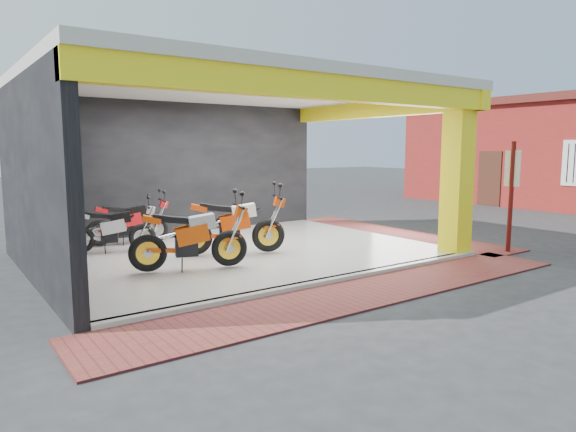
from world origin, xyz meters
name	(u,v)px	position (x,y,z in m)	size (l,w,h in m)	color
ground	(295,272)	(0.00, 0.00, 0.00)	(80.00, 80.00, 0.00)	#2D2D30
showroom_floor	(241,252)	(0.00, 2.00, 0.05)	(8.00, 6.00, 0.10)	silver
showroom_ceiling	(239,87)	(0.00, 2.00, 3.60)	(8.40, 6.40, 0.20)	beige
back_wall	(181,170)	(0.00, 5.10, 1.75)	(8.20, 0.20, 3.50)	black
left_wall	(31,182)	(-4.10, 2.00, 1.75)	(0.20, 6.20, 3.50)	black
corner_column	(457,175)	(3.75, -0.75, 1.75)	(0.50, 0.50, 3.50)	yellow
header_beam_front	(332,88)	(0.00, -1.00, 3.30)	(8.40, 0.30, 0.40)	yellow
header_beam_right	(375,109)	(4.00, 2.00, 3.30)	(0.30, 6.40, 0.40)	yellow
floor_kerb	(330,281)	(0.00, -1.02, 0.05)	(8.00, 0.20, 0.10)	silver
paver_front	(362,293)	(0.00, -1.80, 0.01)	(9.00, 1.40, 0.03)	maroon
paver_right	(393,233)	(4.80, 2.00, 0.01)	(1.40, 7.00, 0.03)	maroon
signpost	(511,192)	(4.95, -1.29, 1.35)	(0.10, 0.35, 2.47)	#5A100D
moto_hero	(268,219)	(0.29, 1.37, 0.82)	(2.36, 0.87, 1.44)	#D53E08
moto_row_a	(229,231)	(-1.03, 0.68, 0.79)	(2.27, 0.84, 1.39)	#DB4809
moto_row_b	(142,224)	(-1.82, 3.11, 0.69)	(1.92, 0.71, 1.18)	#ACAFB4
moto_row_d	(156,217)	(-1.18, 3.96, 0.70)	(1.96, 0.73, 1.20)	red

